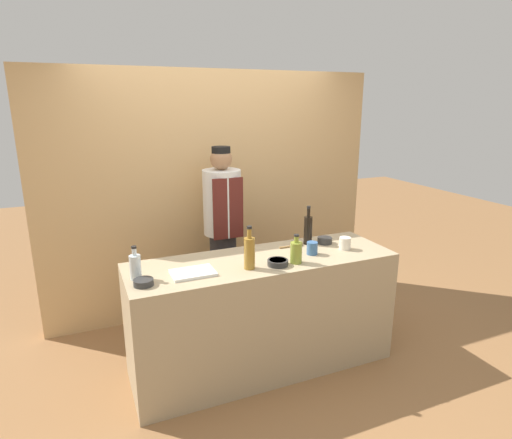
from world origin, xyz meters
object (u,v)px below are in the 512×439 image
Objects in this scene: sauce_bowl_red at (143,282)px; bottle_vinegar at (249,252)px; sauce_bowl_brown at (325,240)px; chef_center at (223,231)px; bottle_clear at (135,266)px; cup_cream at (345,243)px; bottle_oil at (296,252)px; cup_blue at (312,248)px; cutting_board at (193,273)px; sauce_bowl_white at (278,262)px; wooden_spoon at (294,245)px; bottle_soy at (308,229)px.

bottle_vinegar is (0.76, -0.00, 0.10)m from sauce_bowl_red.
chef_center reaches higher than sauce_bowl_brown.
bottle_clear is (-1.59, -0.15, 0.06)m from sauce_bowl_brown.
chef_center reaches higher than cup_cream.
sauce_bowl_red is 1.12m from bottle_oil.
cup_blue reaches higher than sauce_bowl_red.
cup_blue reaches higher than cutting_board.
bottle_vinegar reaches higher than cutting_board.
sauce_bowl_brown is (1.56, 0.28, 0.01)m from sauce_bowl_red.
cutting_board is 2.99× the size of cup_cream.
cutting_board is 1.36× the size of bottle_oil.
cup_cream is at bearing 2.84° from sauce_bowl_red.
cup_cream is 1.01× the size of cup_blue.
cup_blue reaches higher than sauce_bowl_white.
cutting_board is 0.39m from bottle_clear.
cup_blue is at bearing -77.52° from wooden_spoon.
cup_cream is 0.42m from wooden_spoon.
bottle_vinegar reaches higher than cup_blue.
bottle_oil is 0.13× the size of chef_center.
bottle_soy is 0.19m from wooden_spoon.
sauce_bowl_white is 0.66× the size of bottle_clear.
cup_cream is at bearing -70.00° from sauce_bowl_brown.
sauce_bowl_white is at bearing -6.67° from bottle_vinegar.
bottle_soy reaches higher than sauce_bowl_white.
sauce_bowl_white is 0.70× the size of bottle_oil.
bottle_oil is (0.77, -0.09, 0.08)m from cutting_board.
sauce_bowl_red is 0.59× the size of bottle_oil.
bottle_clear is at bearing -172.49° from wooden_spoon.
cup_cream is at bearing 0.98° from cutting_board.
sauce_bowl_red is at bearing -176.40° from cup_blue.
sauce_bowl_white is at bearing -7.79° from cutting_board.
bottle_clear is 1.36m from cup_blue.
sauce_bowl_brown is at bearing 110.00° from cup_cream.
cutting_board is 0.96m from wooden_spoon.
bottle_clear reaches higher than bottle_oil.
cup_cream is 0.47× the size of wooden_spoon.
chef_center reaches higher than bottle_oil.
cutting_board is 0.43m from bottle_vinegar.
bottle_soy is 0.74m from bottle_vinegar.
sauce_bowl_brown is at bearing 9.98° from sauce_bowl_red.
sauce_bowl_white is 0.51× the size of cutting_board.
chef_center is at bearing 122.67° from wooden_spoon.
sauce_bowl_red is at bearing 179.95° from bottle_vinegar.
bottle_clear reaches higher than wooden_spoon.
wooden_spoon is 0.13× the size of chef_center.
bottle_vinegar is at bearing -97.01° from chef_center.
bottle_clear is at bearing 171.24° from sauce_bowl_white.
sauce_bowl_brown is at bearing -43.72° from chef_center.
sauce_bowl_red is 0.61× the size of wooden_spoon.
bottle_clear is (-0.38, 0.07, 0.08)m from cutting_board.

